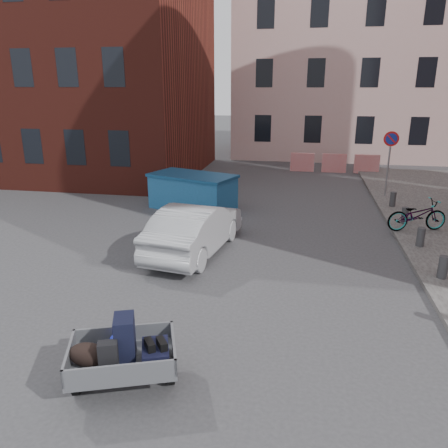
% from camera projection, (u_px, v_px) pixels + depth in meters
% --- Properties ---
extents(ground, '(120.00, 120.00, 0.00)m').
position_uv_depth(ground, '(186.00, 284.00, 10.41)').
color(ground, '#38383A').
rests_on(ground, ground).
extents(building_brick, '(12.00, 10.00, 14.00)m').
position_uv_depth(building_brick, '(78.00, 34.00, 22.02)').
color(building_brick, '#591E16').
rests_on(building_brick, ground).
extents(building_pink, '(16.00, 8.00, 14.00)m').
position_uv_depth(building_pink, '(365.00, 45.00, 27.85)').
color(building_pink, beige).
rests_on(building_pink, ground).
extents(far_building, '(6.00, 6.00, 8.00)m').
position_uv_depth(far_building, '(7.00, 92.00, 33.28)').
color(far_building, maroon).
rests_on(far_building, ground).
extents(no_parking_sign, '(0.60, 0.09, 2.65)m').
position_uv_depth(no_parking_sign, '(390.00, 150.00, 17.64)').
color(no_parking_sign, gray).
rests_on(no_parking_sign, sidewalk).
extents(bollards, '(0.22, 9.02, 0.55)m').
position_uv_depth(bollards, '(421.00, 237.00, 12.43)').
color(bollards, '#3A3A3D').
rests_on(bollards, sidewalk).
extents(barriers, '(4.70, 0.18, 1.00)m').
position_uv_depth(barriers, '(334.00, 163.00, 23.58)').
color(barriers, red).
rests_on(barriers, ground).
extents(trailer, '(1.88, 1.98, 1.20)m').
position_uv_depth(trailer, '(122.00, 354.00, 6.67)').
color(trailer, black).
rests_on(trailer, ground).
extents(dumpster, '(3.55, 2.63, 1.33)m').
position_uv_depth(dumpster, '(193.00, 192.00, 16.55)').
color(dumpster, '#206099').
rests_on(dumpster, ground).
extents(silver_car, '(2.08, 4.40, 1.39)m').
position_uv_depth(silver_car, '(195.00, 228.00, 12.22)').
color(silver_car, '#A0A2A7').
rests_on(silver_car, ground).
extents(bicycle, '(2.02, 1.18, 1.00)m').
position_uv_depth(bicycle, '(417.00, 215.00, 13.73)').
color(bicycle, black).
rests_on(bicycle, sidewalk).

